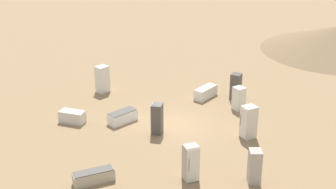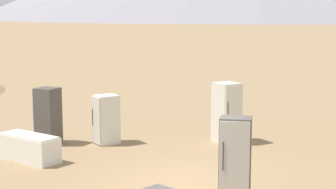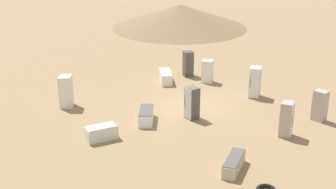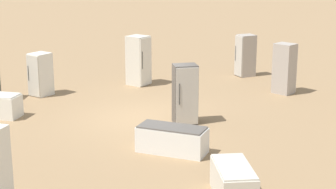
% 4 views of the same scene
% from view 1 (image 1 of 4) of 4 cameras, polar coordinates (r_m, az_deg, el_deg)
% --- Properties ---
extents(ground_plane, '(1000.00, 1000.00, 0.00)m').
position_cam_1_polar(ground_plane, '(27.71, 0.61, -3.81)').
color(ground_plane, '#937551').
extents(discarded_fridge_0, '(0.88, 0.83, 1.70)m').
position_cam_1_polar(discarded_fridge_0, '(22.42, 10.51, -8.61)').
color(discarded_fridge_0, '#A89E93').
rests_on(discarded_fridge_0, ground_plane).
extents(discarded_fridge_1, '(0.90, 0.89, 1.82)m').
position_cam_1_polar(discarded_fridge_1, '(22.23, 2.80, -8.32)').
color(discarded_fridge_1, '#A89E93').
rests_on(discarded_fridge_1, ground_plane).
extents(discarded_fridge_2, '(1.00, 1.63, 0.73)m').
position_cam_1_polar(discarded_fridge_2, '(28.55, -11.60, -2.67)').
color(discarded_fridge_2, beige).
rests_on(discarded_fridge_2, ground_plane).
extents(discarded_fridge_3, '(1.91, 1.64, 0.63)m').
position_cam_1_polar(discarded_fridge_3, '(22.58, -9.04, -9.85)').
color(discarded_fridge_3, '#B2A88E').
rests_on(discarded_fridge_3, ground_plane).
extents(discarded_fridge_4, '(0.82, 0.76, 1.80)m').
position_cam_1_polar(discarded_fridge_4, '(26.49, -1.35, -2.96)').
color(discarded_fridge_4, '#4C4742').
rests_on(discarded_fridge_4, ground_plane).
extents(discarded_fridge_5, '(1.00, 0.96, 1.89)m').
position_cam_1_polar(discarded_fridge_5, '(26.37, 9.79, -3.33)').
color(discarded_fridge_5, beige).
rests_on(discarded_fridge_5, ground_plane).
extents(discarded_fridge_6, '(0.88, 0.91, 1.52)m').
position_cam_1_polar(discarded_fridge_6, '(29.82, 8.61, -0.49)').
color(discarded_fridge_6, silver).
rests_on(discarded_fridge_6, ground_plane).
extents(discarded_fridge_7, '(1.92, 1.23, 0.70)m').
position_cam_1_polar(discarded_fridge_7, '(28.13, -5.56, -2.72)').
color(discarded_fridge_7, white).
rests_on(discarded_fridge_7, ground_plane).
extents(discarded_fridge_8, '(0.71, 0.62, 1.75)m').
position_cam_1_polar(discarded_fridge_8, '(31.45, 8.27, 1.00)').
color(discarded_fridge_8, '#4C4742').
rests_on(discarded_fridge_8, ground_plane).
extents(discarded_fridge_9, '(0.93, 0.87, 1.87)m').
position_cam_1_polar(discarded_fridge_9, '(32.54, -8.02, 1.87)').
color(discarded_fridge_9, silver).
rests_on(discarded_fridge_9, ground_plane).
extents(discarded_fridge_10, '(1.94, 1.00, 0.73)m').
position_cam_1_polar(discarded_fridge_10, '(31.57, 4.62, 0.25)').
color(discarded_fridge_10, silver).
rests_on(discarded_fridge_10, ground_plane).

